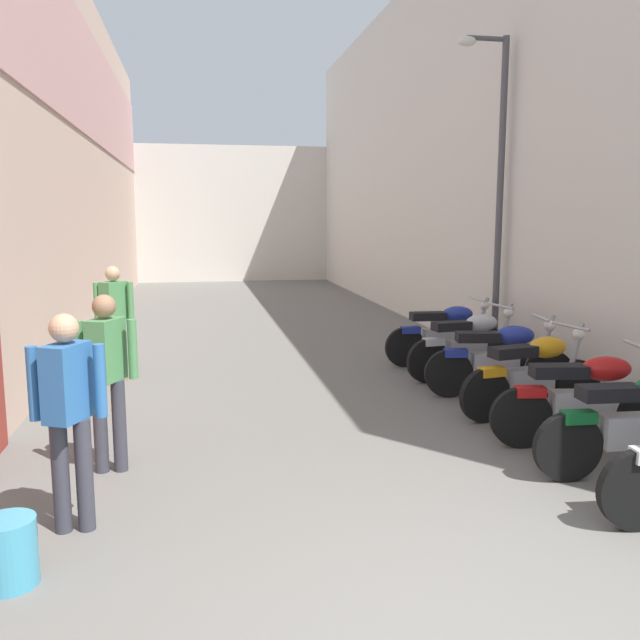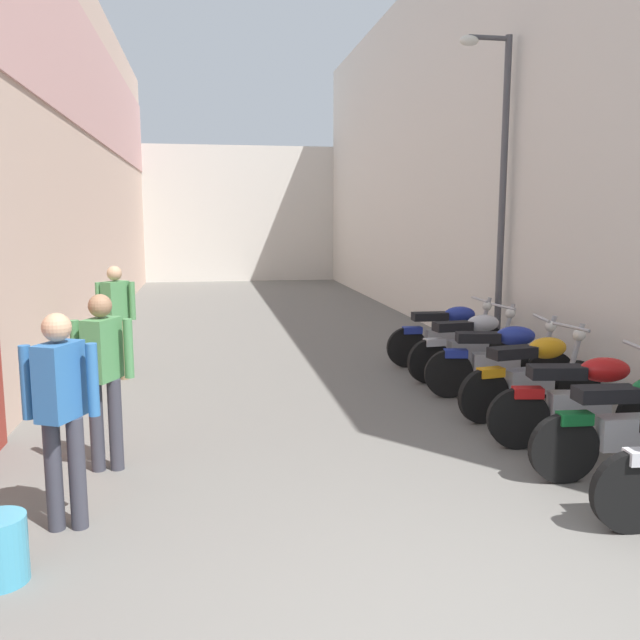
{
  "view_description": "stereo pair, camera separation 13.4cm",
  "coord_description": "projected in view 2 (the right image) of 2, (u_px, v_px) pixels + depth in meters",
  "views": [
    {
      "loc": [
        -1.36,
        -2.82,
        2.22
      ],
      "look_at": [
        0.17,
        5.32,
        0.94
      ],
      "focal_mm": 37.39,
      "sensor_mm": 36.0,
      "label": 1
    },
    {
      "loc": [
        -1.23,
        -2.84,
        2.22
      ],
      "look_at": [
        0.17,
        5.32,
        0.94
      ],
      "focal_mm": 37.39,
      "sensor_mm": 36.0,
      "label": 2
    }
  ],
  "objects": [
    {
      "name": "motorcycle_seventh",
      "position": [
        448.0,
        333.0,
        9.97
      ],
      "size": [
        1.85,
        0.58,
        1.04
      ],
      "color": "black",
      "rests_on": "ground"
    },
    {
      "name": "pedestrian_mid_alley",
      "position": [
        103.0,
        369.0,
        5.77
      ],
      "size": [
        0.52,
        0.39,
        1.57
      ],
      "color": "#383842",
      "rests_on": "ground"
    },
    {
      "name": "building_left",
      "position": [
        79.0,
        155.0,
        12.21
      ],
      "size": [
        0.45,
        20.59,
        6.63
      ],
      "color": "beige",
      "rests_on": "ground"
    },
    {
      "name": "building_right",
      "position": [
        440.0,
        149.0,
        13.37
      ],
      "size": [
        0.45,
        20.59,
        7.16
      ],
      "color": "beige",
      "rests_on": "ground"
    },
    {
      "name": "motorcycle_fifth",
      "position": [
        501.0,
        358.0,
        8.2
      ],
      "size": [
        1.84,
        0.58,
        1.04
      ],
      "color": "black",
      "rests_on": "ground"
    },
    {
      "name": "motorcycle_third",
      "position": [
        585.0,
        398.0,
        6.38
      ],
      "size": [
        1.84,
        0.58,
        1.04
      ],
      "color": "black",
      "rests_on": "ground"
    },
    {
      "name": "street_lamp",
      "position": [
        498.0,
        178.0,
        9.76
      ],
      "size": [
        0.79,
        0.18,
        4.78
      ],
      "color": "#47474C",
      "rests_on": "ground"
    },
    {
      "name": "motorcycle_second",
      "position": [
        637.0,
        423.0,
        5.62
      ],
      "size": [
        1.85,
        0.58,
        1.04
      ],
      "color": "black",
      "rests_on": "ground"
    },
    {
      "name": "motorcycle_fourth",
      "position": [
        533.0,
        374.0,
        7.38
      ],
      "size": [
        1.84,
        0.58,
        1.04
      ],
      "color": "black",
      "rests_on": "ground"
    },
    {
      "name": "motorcycle_sixth",
      "position": [
        471.0,
        344.0,
        9.11
      ],
      "size": [
        1.84,
        0.58,
        1.04
      ],
      "color": "black",
      "rests_on": "ground"
    },
    {
      "name": "pedestrian_by_doorway",
      "position": [
        61.0,
        405.0,
        4.66
      ],
      "size": [
        0.52,
        0.39,
        1.57
      ],
      "color": "#383842",
      "rests_on": "ground"
    },
    {
      "name": "building_far_end",
      "position": [
        239.0,
        214.0,
        23.98
      ],
      "size": [
        9.54,
        2.0,
        4.65
      ],
      "primitive_type": "cube",
      "color": "beige",
      "rests_on": "ground"
    },
    {
      "name": "ground_plane",
      "position": [
        281.0,
        348.0,
        11.39
      ],
      "size": [
        36.59,
        36.59,
        0.0
      ],
      "primitive_type": "plane",
      "color": "#66635E"
    },
    {
      "name": "pedestrian_further_down",
      "position": [
        116.0,
        314.0,
        9.07
      ],
      "size": [
        0.52,
        0.39,
        1.57
      ],
      "color": "#8C7251",
      "rests_on": "ground"
    }
  ]
}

